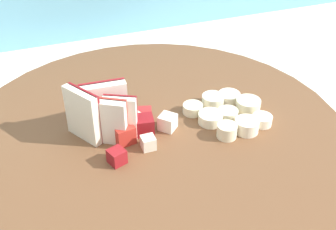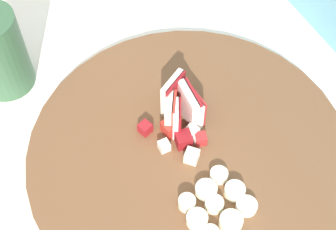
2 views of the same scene
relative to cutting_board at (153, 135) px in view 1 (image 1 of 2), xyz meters
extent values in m
cube|color=#6BADC6|center=(0.04, 0.33, -0.22)|extent=(2.40, 0.04, 1.32)
cylinder|color=brown|center=(0.00, 0.00, 0.00)|extent=(0.45, 0.45, 0.02)
cube|color=maroon|center=(-0.07, 0.01, 0.04)|extent=(0.03, 0.04, 0.06)
cube|color=#EFE5CC|center=(-0.08, 0.01, 0.04)|extent=(0.03, 0.05, 0.06)
cube|color=#B22D23|center=(-0.05, 0.00, 0.04)|extent=(0.04, 0.02, 0.05)
cube|color=white|center=(-0.05, -0.01, 0.04)|extent=(0.04, 0.03, 0.05)
cube|color=maroon|center=(-0.04, 0.00, 0.04)|extent=(0.03, 0.02, 0.05)
cube|color=white|center=(-0.04, 0.00, 0.04)|extent=(0.04, 0.02, 0.05)
cube|color=#A32323|center=(-0.04, 0.03, 0.04)|extent=(0.04, 0.01, 0.05)
cube|color=white|center=(-0.04, 0.03, 0.04)|extent=(0.04, 0.01, 0.05)
cube|color=maroon|center=(-0.05, 0.03, 0.04)|extent=(0.05, 0.01, 0.06)
cube|color=white|center=(-0.05, 0.02, 0.04)|extent=(0.05, 0.01, 0.06)
cube|color=#EFE5CC|center=(0.02, -0.01, 0.02)|extent=(0.03, 0.03, 0.02)
cube|color=maroon|center=(-0.05, -0.04, 0.02)|extent=(0.02, 0.02, 0.02)
cube|color=#B22D23|center=(-0.04, -0.01, 0.02)|extent=(0.02, 0.02, 0.02)
cube|color=#EFE5CC|center=(-0.02, 0.01, 0.02)|extent=(0.02, 0.02, 0.02)
cube|color=maroon|center=(-0.01, 0.00, 0.02)|extent=(0.02, 0.02, 0.02)
cube|color=#A32323|center=(0.00, 0.02, 0.02)|extent=(0.02, 0.02, 0.02)
cube|color=beige|center=(-0.02, -0.03, 0.02)|extent=(0.01, 0.01, 0.01)
cube|color=white|center=(-0.01, 0.02, 0.02)|extent=(0.01, 0.01, 0.01)
cylinder|color=beige|center=(0.07, -0.04, 0.02)|extent=(0.02, 0.02, 0.02)
cylinder|color=white|center=(0.10, -0.04, 0.02)|extent=(0.03, 0.03, 0.02)
cylinder|color=white|center=(0.12, -0.04, 0.01)|extent=(0.02, 0.02, 0.01)
cylinder|color=#F4EAC6|center=(0.07, -0.01, 0.02)|extent=(0.03, 0.03, 0.01)
cylinder|color=beige|center=(0.09, -0.01, 0.02)|extent=(0.02, 0.02, 0.01)
cylinder|color=beige|center=(0.12, -0.01, 0.02)|extent=(0.03, 0.03, 0.02)
cylinder|color=beige|center=(0.06, 0.01, 0.01)|extent=(0.02, 0.02, 0.01)
cylinder|color=#F4EAC6|center=(0.09, 0.02, 0.02)|extent=(0.03, 0.03, 0.01)
cylinder|color=white|center=(0.11, 0.02, 0.01)|extent=(0.03, 0.03, 0.01)
camera|label=1|loc=(-0.12, -0.38, 0.31)|focal=45.47mm
camera|label=2|loc=(0.30, -0.19, 0.61)|focal=53.49mm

